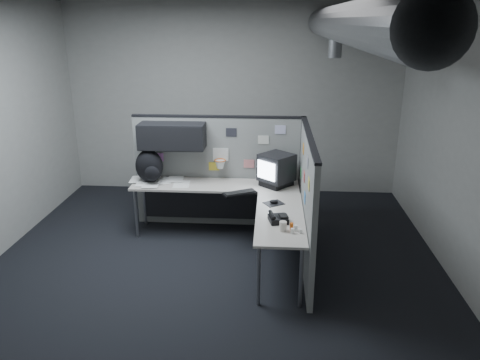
# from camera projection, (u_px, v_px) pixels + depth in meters

# --- Properties ---
(room) EXTENTS (5.62, 5.62, 3.22)m
(room) POSITION_uv_depth(u_px,v_px,m) (263.00, 97.00, 5.05)
(room) COLOR black
(room) RESTS_ON ground
(partition_back) EXTENTS (2.44, 0.42, 1.63)m
(partition_back) POSITION_uv_depth(u_px,v_px,m) (206.00, 160.00, 6.63)
(partition_back) COLOR gray
(partition_back) RESTS_ON ground
(partition_right) EXTENTS (0.07, 2.23, 1.63)m
(partition_right) POSITION_uv_depth(u_px,v_px,m) (306.00, 201.00, 5.63)
(partition_right) COLOR gray
(partition_right) RESTS_ON ground
(desk) EXTENTS (2.31, 2.11, 0.73)m
(desk) POSITION_uv_depth(u_px,v_px,m) (231.00, 200.00, 6.22)
(desk) COLOR #B7AFA5
(desk) RESTS_ON ground
(monitor) EXTENTS (0.55, 0.55, 0.44)m
(monitor) POSITION_uv_depth(u_px,v_px,m) (276.00, 169.00, 6.34)
(monitor) COLOR black
(monitor) RESTS_ON desk
(keyboard) EXTENTS (0.46, 0.34, 0.04)m
(keyboard) POSITION_uv_depth(u_px,v_px,m) (240.00, 193.00, 6.08)
(keyboard) COLOR black
(keyboard) RESTS_ON desk
(mouse) EXTENTS (0.29, 0.27, 0.05)m
(mouse) POSITION_uv_depth(u_px,v_px,m) (274.00, 202.00, 5.78)
(mouse) COLOR black
(mouse) RESTS_ON desk
(phone) EXTENTS (0.24, 0.26, 0.10)m
(phone) POSITION_uv_depth(u_px,v_px,m) (278.00, 218.00, 5.26)
(phone) COLOR black
(phone) RESTS_ON desk
(bottles) EXTENTS (0.14, 0.15, 0.08)m
(bottles) POSITION_uv_depth(u_px,v_px,m) (294.00, 229.00, 5.01)
(bottles) COLOR silver
(bottles) RESTS_ON desk
(cup) EXTENTS (0.08, 0.08, 0.11)m
(cup) POSITION_uv_depth(u_px,v_px,m) (283.00, 226.00, 5.02)
(cup) COLOR beige
(cup) RESTS_ON desk
(papers) EXTENTS (0.88, 0.60, 0.02)m
(papers) POSITION_uv_depth(u_px,v_px,m) (159.00, 182.00, 6.54)
(papers) COLOR white
(papers) RESTS_ON desk
(backpack) EXTENTS (0.42, 0.38, 0.47)m
(backpack) POSITION_uv_depth(u_px,v_px,m) (149.00, 167.00, 6.46)
(backpack) COLOR black
(backpack) RESTS_ON desk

